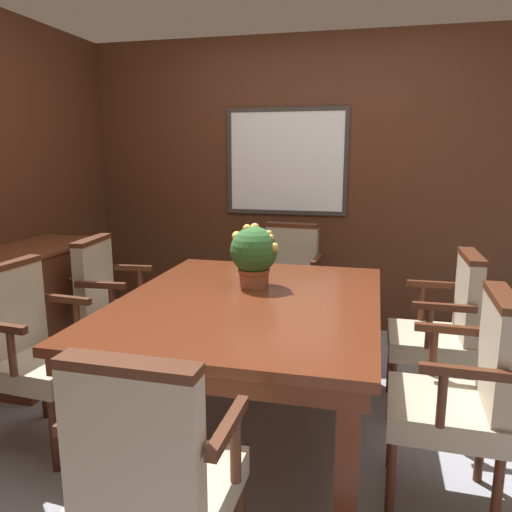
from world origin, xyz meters
TOP-DOWN VIEW (x-y plane):
  - ground_plane at (0.00, 0.00)m, footprint 14.00×14.00m
  - wall_back at (-0.00, 1.85)m, footprint 7.20×0.08m
  - dining_table at (-0.06, 0.06)m, footprint 1.35×1.72m
  - chair_head_far at (-0.07, 1.30)m, footprint 0.53×0.49m
  - chair_right_far at (0.98, 0.48)m, footprint 0.46×0.50m
  - chair_left_far at (-1.10, 0.45)m, footprint 0.50×0.53m
  - chair_head_near at (-0.06, -1.16)m, footprint 0.51×0.47m
  - chair_right_near at (0.96, -0.34)m, footprint 0.48×0.51m
  - chair_left_near at (-1.13, -0.32)m, footprint 0.50×0.53m
  - potted_plant at (-0.10, 0.31)m, footprint 0.29×0.29m
  - sideboard_cabinet at (-1.65, 0.43)m, footprint 0.53×0.96m

SIDE VIEW (x-z plane):
  - ground_plane at x=0.00m, z-range 0.00..0.00m
  - sideboard_cabinet at x=-1.65m, z-range 0.00..0.89m
  - chair_head_far at x=-0.07m, z-range 0.05..1.02m
  - chair_right_far at x=0.98m, z-range 0.05..1.02m
  - chair_left_far at x=-1.10m, z-range 0.05..1.02m
  - chair_head_near at x=-0.06m, z-range 0.05..1.02m
  - chair_right_near at x=0.96m, z-range 0.05..1.02m
  - chair_left_near at x=-1.13m, z-range 0.05..1.02m
  - dining_table at x=-0.06m, z-range 0.28..1.03m
  - potted_plant at x=-0.10m, z-range 0.76..1.12m
  - wall_back at x=0.00m, z-range 0.00..2.45m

